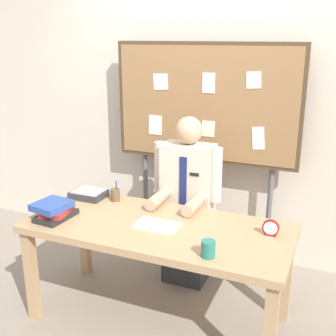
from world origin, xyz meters
TOP-DOWN VIEW (x-y plane):
  - ground_plane at (0.00, 0.00)m, footprint 12.00×12.00m
  - back_wall at (0.00, 1.17)m, footprint 6.40×0.08m
  - desk at (0.00, 0.00)m, footprint 1.78×0.79m
  - person at (0.00, 0.57)m, footprint 0.55×0.56m
  - bulletin_board at (-0.00, 0.97)m, footprint 1.58×0.09m
  - book_stack at (-0.70, -0.18)m, footprint 0.25×0.30m
  - open_notebook at (-0.00, -0.02)m, footprint 0.29×0.18m
  - desk_clock at (0.72, 0.14)m, footprint 0.11×0.04m
  - coffee_mug at (0.44, -0.28)m, footprint 0.08×0.08m
  - pen_holder at (-0.48, 0.27)m, footprint 0.07×0.07m
  - paper_tray at (-0.71, 0.25)m, footprint 0.26×0.20m

SIDE VIEW (x-z plane):
  - ground_plane at x=0.00m, z-range 0.00..0.00m
  - person at x=0.00m, z-range -0.05..1.32m
  - desk at x=0.00m, z-range 0.28..1.02m
  - open_notebook at x=0.00m, z-range 0.73..0.74m
  - paper_tray at x=-0.71m, z-range 0.73..0.79m
  - desk_clock at x=0.72m, z-range 0.73..0.83m
  - pen_holder at x=-0.48m, z-range 0.70..0.86m
  - coffee_mug at x=0.44m, z-range 0.73..0.83m
  - book_stack at x=-0.70m, z-range 0.73..0.85m
  - back_wall at x=0.00m, z-range 0.00..2.70m
  - bulletin_board at x=0.00m, z-range 0.43..2.34m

